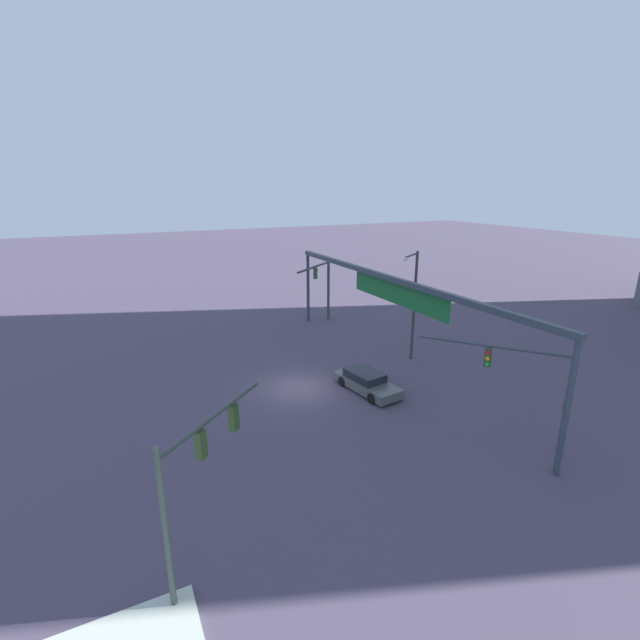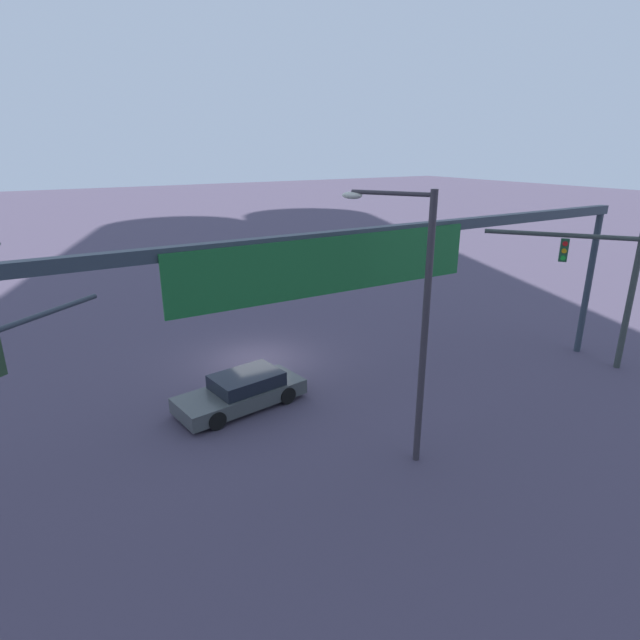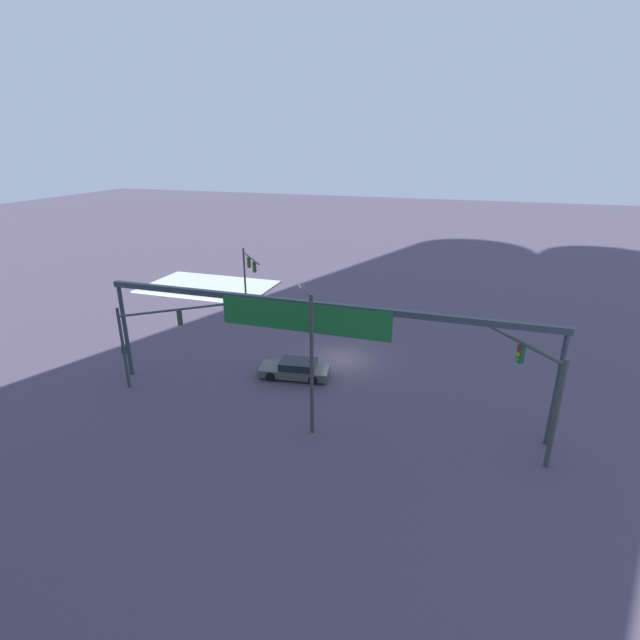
{
  "view_description": "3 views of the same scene",
  "coord_description": "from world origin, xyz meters",
  "px_view_note": "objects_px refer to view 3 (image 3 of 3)",
  "views": [
    {
      "loc": [
        23.75,
        -10.11,
        12.25
      ],
      "look_at": [
        -2.42,
        2.71,
        3.49
      ],
      "focal_mm": 24.95,
      "sensor_mm": 36.0,
      "label": 1
    },
    {
      "loc": [
        8.41,
        19.52,
        9.0
      ],
      "look_at": [
        -2.28,
        1.68,
        1.94
      ],
      "focal_mm": 28.81,
      "sensor_mm": 36.0,
      "label": 2
    },
    {
      "loc": [
        -8.21,
        30.5,
        14.99
      ],
      "look_at": [
        0.88,
        2.4,
        3.84
      ],
      "focal_mm": 26.46,
      "sensor_mm": 36.0,
      "label": 3
    }
  ],
  "objects_px": {
    "traffic_signal_opposite_side": "(248,268)",
    "streetlamp_curved_arm": "(310,353)",
    "traffic_signal_cross_street": "(539,382)",
    "sedan_car_approaching": "(296,369)",
    "traffic_signal_near_corner": "(151,331)"
  },
  "relations": [
    {
      "from": "traffic_signal_near_corner",
      "to": "streetlamp_curved_arm",
      "type": "bearing_deg",
      "value": -48.85
    },
    {
      "from": "traffic_signal_cross_street",
      "to": "sedan_car_approaching",
      "type": "xyz_separation_m",
      "value": [
        14.33,
        -4.03,
        -3.41
      ]
    },
    {
      "from": "traffic_signal_cross_street",
      "to": "streetlamp_curved_arm",
      "type": "xyz_separation_m",
      "value": [
        11.32,
        1.56,
        0.67
      ]
    },
    {
      "from": "sedan_car_approaching",
      "to": "streetlamp_curved_arm",
      "type": "bearing_deg",
      "value": 110.11
    },
    {
      "from": "traffic_signal_opposite_side",
      "to": "streetlamp_curved_arm",
      "type": "bearing_deg",
      "value": -6.53
    },
    {
      "from": "streetlamp_curved_arm",
      "to": "sedan_car_approaching",
      "type": "relative_size",
      "value": 1.63
    },
    {
      "from": "traffic_signal_near_corner",
      "to": "streetlamp_curved_arm",
      "type": "height_order",
      "value": "streetlamp_curved_arm"
    },
    {
      "from": "traffic_signal_near_corner",
      "to": "sedan_car_approaching",
      "type": "bearing_deg",
      "value": -16.25
    },
    {
      "from": "traffic_signal_near_corner",
      "to": "sedan_car_approaching",
      "type": "xyz_separation_m",
      "value": [
        -8.53,
        -3.54,
        -3.11
      ]
    },
    {
      "from": "sedan_car_approaching",
      "to": "traffic_signal_near_corner",
      "type": "bearing_deg",
      "value": 14.32
    },
    {
      "from": "traffic_signal_near_corner",
      "to": "sedan_car_approaching",
      "type": "relative_size",
      "value": 1.19
    },
    {
      "from": "traffic_signal_cross_street",
      "to": "streetlamp_curved_arm",
      "type": "distance_m",
      "value": 11.44
    },
    {
      "from": "streetlamp_curved_arm",
      "to": "sedan_car_approaching",
      "type": "distance_m",
      "value": 7.55
    },
    {
      "from": "traffic_signal_near_corner",
      "to": "streetlamp_curved_arm",
      "type": "distance_m",
      "value": 11.76
    },
    {
      "from": "traffic_signal_near_corner",
      "to": "traffic_signal_opposite_side",
      "type": "xyz_separation_m",
      "value": [
        0.66,
        -15.54,
        0.26
      ]
    }
  ]
}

